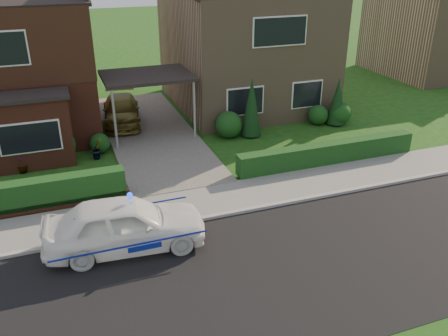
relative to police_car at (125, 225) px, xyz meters
name	(u,v)px	position (x,y,z in m)	size (l,w,h in m)	color
ground	(241,278)	(2.53, -2.40, -0.76)	(120.00, 120.00, 0.00)	#164612
road	(241,278)	(2.53, -2.40, -0.76)	(60.00, 6.00, 0.02)	black
kerb	(204,218)	(2.53, 0.65, -0.70)	(60.00, 0.16, 0.12)	#9E9993
sidewalk	(195,203)	(2.53, 1.70, -0.71)	(60.00, 2.00, 0.10)	slate
driveway	(151,133)	(2.53, 8.60, -0.70)	(3.80, 12.00, 0.12)	#666059
house_left	(0,46)	(-3.25, 11.50, 3.05)	(7.50, 9.53, 7.25)	brown
house_right	(245,34)	(8.33, 11.59, 2.90)	(7.50, 8.06, 7.25)	#8E7457
carport_link	(147,77)	(2.53, 8.55, 1.89)	(3.80, 3.00, 2.77)	black
dwarf_wall	(7,213)	(-3.27, 2.90, -0.58)	(7.70, 0.25, 0.36)	brown
hedge_left	(8,216)	(-3.27, 3.05, -0.76)	(7.50, 0.55, 0.90)	#113715
hedge_right	(327,164)	(8.33, 2.95, -0.76)	(7.50, 0.55, 0.80)	#113715
shrub_left_mid	(59,146)	(-1.47, 6.90, -0.10)	(1.32, 1.32, 1.32)	#113715
shrub_left_near	(100,143)	(0.13, 7.20, -0.34)	(0.84, 0.84, 0.84)	#113715
shrub_right_near	(229,125)	(5.73, 7.00, -0.16)	(1.20, 1.20, 1.20)	#113715
shrub_right_mid	(318,115)	(10.33, 7.10, -0.28)	(0.96, 0.96, 0.96)	#113715
shrub_right_far	(340,113)	(11.33, 6.80, -0.22)	(1.08, 1.08, 1.08)	#113715
conifer_a	(251,108)	(6.73, 6.80, 0.54)	(0.90, 0.90, 2.60)	black
conifer_b	(337,102)	(11.13, 6.80, 0.34)	(0.90, 0.90, 2.20)	black
neighbour_right	(433,33)	(22.53, 13.60, 1.84)	(6.50, 7.00, 5.20)	#8E7457
police_car	(125,225)	(0.00, 0.00, 0.00)	(4.12, 4.61, 1.69)	white
driveway_car	(121,111)	(1.53, 10.26, -0.05)	(1.67, 4.10, 1.19)	brown
potted_plant_b	(97,149)	(-0.05, 6.60, -0.35)	(0.46, 0.37, 0.83)	gray
potted_plant_c	(22,164)	(-2.86, 6.25, -0.41)	(0.40, 0.40, 0.71)	gray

